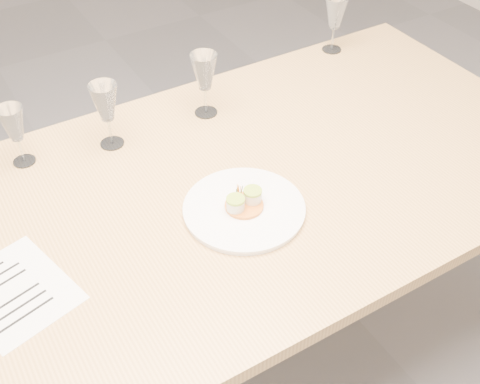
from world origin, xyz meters
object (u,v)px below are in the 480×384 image
wine_glass_1 (105,104)px  wine_glass_3 (336,14)px  recipe_sheet (15,291)px  dining_table (157,231)px  dinner_plate (244,208)px  wine_glass_2 (204,73)px  wine_glass_0 (14,125)px

wine_glass_1 → wine_glass_3: bearing=7.6°
recipe_sheet → dining_table: bearing=-3.7°
recipe_sheet → wine_glass_1: (0.39, 0.39, 0.14)m
dining_table → wine_glass_3: bearing=26.1°
dining_table → dinner_plate: (0.20, -0.11, 0.08)m
wine_glass_2 → wine_glass_3: wine_glass_2 is taller
dinner_plate → wine_glass_1: wine_glass_1 is taller
dinner_plate → wine_glass_3: bearing=38.3°
wine_glass_2 → dining_table: bearing=-135.1°
dinner_plate → wine_glass_2: size_ratio=1.55×
dinner_plate → wine_glass_2: (0.13, 0.43, 0.13)m
dining_table → wine_glass_3: size_ratio=12.35×
wine_glass_0 → wine_glass_3: 1.12m
dinner_plate → wine_glass_1: (-0.18, 0.43, 0.12)m
wine_glass_1 → recipe_sheet: bearing=-134.5°
wine_glass_2 → wine_glass_3: 0.58m
dining_table → recipe_sheet: (-0.37, -0.07, 0.07)m
dinner_plate → wine_glass_0: (-0.42, 0.48, 0.11)m
wine_glass_3 → dinner_plate: bearing=-141.7°
recipe_sheet → wine_glass_2: size_ratio=1.56×
dining_table → wine_glass_0: 0.47m
dining_table → wine_glass_1: wine_glass_1 is taller
dining_table → wine_glass_3: 1.02m
dining_table → wine_glass_0: size_ratio=13.60×
recipe_sheet → wine_glass_1: bearing=30.9°
wine_glass_1 → wine_glass_3: same height
dining_table → wine_glass_1: bearing=87.1°
wine_glass_1 → dinner_plate: bearing=-67.5°
wine_glass_2 → wine_glass_1: bearing=179.9°
dinner_plate → wine_glass_0: bearing=130.9°
wine_glass_0 → wine_glass_2: wine_glass_2 is taller
dining_table → wine_glass_2: bearing=44.9°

